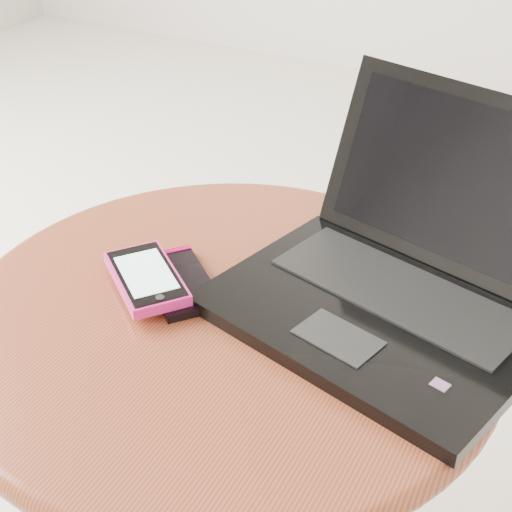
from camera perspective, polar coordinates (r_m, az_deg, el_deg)
The scene contains 4 objects.
table at distance 0.89m, azimuth -2.06°, elevation -9.10°, with size 0.59×0.59×0.47m.
laptop at distance 0.82m, azimuth 10.59°, elevation -1.49°, with size 0.39×0.37×0.21m.
phone_black at distance 0.86m, azimuth -5.74°, elevation -1.93°, with size 0.13×0.13×0.01m.
phone_pink at distance 0.85m, azimuth -8.15°, elevation -1.61°, with size 0.13×0.13×0.01m.
Camera 1 is at (0.39, -0.59, 0.97)m, focal length 53.79 mm.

